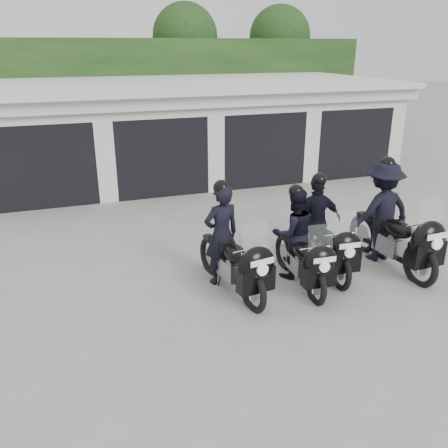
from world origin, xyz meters
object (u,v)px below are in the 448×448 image
object	(u,v)px
police_bike_b	(298,241)
police_bike_c	(320,229)
police_bike_a	(230,248)
police_bike_d	(388,218)

from	to	relation	value
police_bike_b	police_bike_c	size ratio (longest dim) A/B	0.96
police_bike_a	police_bike_d	xyz separation A→B (m)	(3.26, 0.05, 0.13)
police_bike_a	police_bike_b	bearing A→B (deg)	-12.64
police_bike_c	police_bike_b	bearing A→B (deg)	-148.84
police_bike_b	police_bike_d	xyz separation A→B (m)	(2.00, 0.13, 0.15)
police_bike_b	police_bike_c	xyz separation A→B (m)	(0.66, 0.35, 0.03)
police_bike_a	police_bike_c	bearing A→B (deg)	-1.14
police_bike_a	police_bike_d	distance (m)	3.27
police_bike_c	police_bike_a	bearing A→B (deg)	-168.68
police_bike_b	police_bike_d	bearing A→B (deg)	7.24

